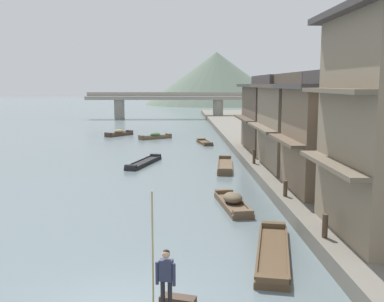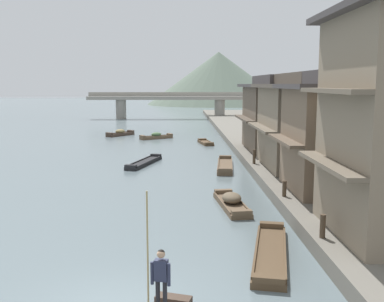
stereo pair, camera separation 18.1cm
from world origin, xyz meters
name	(u,v)px [view 1 (the left image)]	position (x,y,z in m)	size (l,w,h in m)	color
riverbank_right	(327,146)	(15.53, 30.00, 0.32)	(18.00, 110.00, 0.63)	#6B665B
boatman_person	(165,274)	(1.34, -1.25, 1.56)	(0.57, 0.32, 3.04)	black
boat_moored_nearest	(144,163)	(-0.97, 22.61, 0.13)	(2.49, 5.61, 0.40)	#232326
boat_moored_second	(119,133)	(-5.38, 42.18, 0.28)	(3.14, 3.56, 0.77)	#423328
boat_moored_third	(233,202)	(4.36, 10.25, 0.26)	(1.53, 4.53, 0.74)	brown
boat_moored_far	(205,143)	(4.36, 34.43, 0.13)	(1.57, 3.72, 0.37)	brown
boat_midriver_drifting	(225,166)	(5.06, 20.84, 0.16)	(1.65, 5.89, 0.50)	brown
boat_midriver_upstream	(155,136)	(-0.93, 39.00, 0.26)	(3.72, 2.78, 0.72)	brown
boat_upstream_distant	(273,252)	(5.02, 3.73, 0.13)	(2.26, 5.78, 0.42)	brown
house_waterfront_second	(351,132)	(10.42, 11.03, 3.64)	(7.12, 6.02, 6.14)	#75604C
house_waterfront_tall	(311,122)	(10.39, 17.91, 3.63)	(7.06, 7.90, 6.14)	#7F705B
house_waterfront_narrow	(275,114)	(9.70, 25.85, 3.63)	(5.68, 8.34, 6.14)	brown
mooring_post_dock_near	(325,226)	(6.88, 3.83, 1.06)	(0.20, 0.20, 0.85)	#473828
mooring_post_dock_mid	(285,188)	(6.88, 9.86, 1.02)	(0.20, 0.20, 0.77)	#473828
mooring_post_dock_far	(254,157)	(6.88, 19.09, 1.12)	(0.20, 0.20, 0.97)	#473828
stone_bridge	(169,101)	(0.00, 68.79, 3.10)	(29.03, 2.40, 4.66)	gray
hill_far_west	(216,78)	(13.25, 127.07, 7.84)	(43.19, 43.19, 15.69)	#5B6B5B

